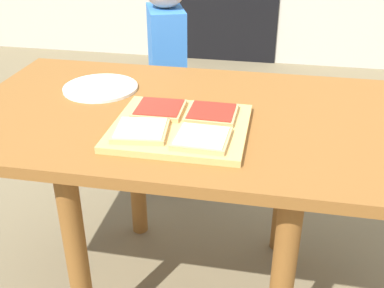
{
  "coord_description": "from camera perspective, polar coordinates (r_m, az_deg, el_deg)",
  "views": [
    {
      "loc": [
        0.22,
        -1.21,
        1.25
      ],
      "look_at": [
        -0.01,
        0.0,
        0.58
      ],
      "focal_mm": 44.13,
      "sensor_mm": 36.0,
      "label": 1
    }
  ],
  "objects": [
    {
      "name": "ground_plane",
      "position": [
        1.76,
        0.3,
        -17.01
      ],
      "size": [
        16.0,
        16.0,
        0.0
      ],
      "primitive_type": "plane",
      "color": "#74674A"
    },
    {
      "name": "dining_table",
      "position": [
        1.4,
        0.36,
        0.2
      ],
      "size": [
        1.35,
        0.76,
        0.69
      ],
      "color": "brown",
      "rests_on": "ground"
    },
    {
      "name": "cutting_board",
      "position": [
        1.25,
        -1.42,
        2.03
      ],
      "size": [
        0.35,
        0.33,
        0.02
      ],
      "primitive_type": "cube",
      "color": "tan",
      "rests_on": "dining_table"
    },
    {
      "name": "pizza_slice_far_left",
      "position": [
        1.32,
        -3.98,
        4.24
      ],
      "size": [
        0.14,
        0.14,
        0.02
      ],
      "color": "tan",
      "rests_on": "cutting_board"
    },
    {
      "name": "pizza_slice_far_right",
      "position": [
        1.3,
        2.39,
        3.73
      ],
      "size": [
        0.14,
        0.14,
        0.02
      ],
      "color": "tan",
      "rests_on": "cutting_board"
    },
    {
      "name": "pizza_slice_near_left",
      "position": [
        1.21,
        -6.2,
        1.66
      ],
      "size": [
        0.15,
        0.15,
        0.02
      ],
      "color": "tan",
      "rests_on": "cutting_board"
    },
    {
      "name": "pizza_slice_near_right",
      "position": [
        1.16,
        1.2,
        0.73
      ],
      "size": [
        0.14,
        0.14,
        0.02
      ],
      "color": "tan",
      "rests_on": "cutting_board"
    },
    {
      "name": "plate_white_left",
      "position": [
        1.55,
        -11.0,
        6.69
      ],
      "size": [
        0.24,
        0.24,
        0.01
      ],
      "primitive_type": "cylinder",
      "color": "white",
      "rests_on": "dining_table"
    },
    {
      "name": "child_left",
      "position": [
        2.06,
        -3.04,
        9.19
      ],
      "size": [
        0.21,
        0.27,
        1.0
      ],
      "color": "navy",
      "rests_on": "ground"
    }
  ]
}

